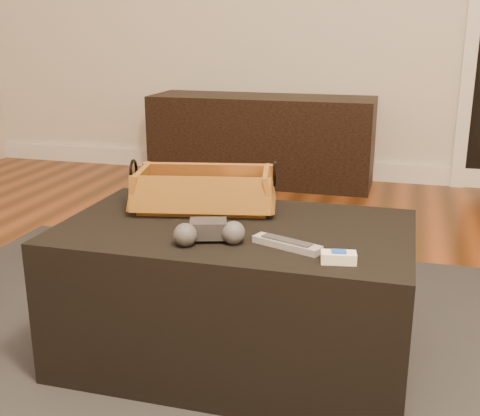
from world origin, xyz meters
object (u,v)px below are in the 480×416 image
(media_cabinet, at_px, (262,140))
(cream_gadget, at_px, (339,257))
(ottoman, at_px, (235,293))
(silver_remote, at_px, (287,244))
(tv_remote, at_px, (196,202))
(game_controller, at_px, (209,232))
(wicker_basket, at_px, (204,193))

(media_cabinet, xyz_separation_m, cream_gadget, (0.77, -2.40, 0.17))
(ottoman, distance_m, silver_remote, 0.31)
(tv_remote, bearing_deg, game_controller, -81.63)
(ottoman, distance_m, tv_remote, 0.31)
(media_cabinet, distance_m, cream_gadget, 2.52)
(wicker_basket, relative_size, game_controller, 2.42)
(media_cabinet, height_order, game_controller, media_cabinet)
(tv_remote, relative_size, game_controller, 1.18)
(game_controller, bearing_deg, ottoman, 80.55)
(media_cabinet, distance_m, silver_remote, 2.42)
(media_cabinet, bearing_deg, wicker_basket, -81.35)
(wicker_basket, bearing_deg, ottoman, -43.89)
(game_controller, bearing_deg, wicker_basket, 111.22)
(ottoman, relative_size, cream_gadget, 11.04)
(wicker_basket, bearing_deg, cream_gadget, -36.60)
(ottoman, distance_m, wicker_basket, 0.33)
(game_controller, relative_size, silver_remote, 1.02)
(ottoman, bearing_deg, silver_remote, -37.62)
(media_cabinet, distance_m, wicker_basket, 2.09)
(tv_remote, xyz_separation_m, wicker_basket, (0.02, 0.02, 0.02))
(media_cabinet, distance_m, game_controller, 2.39)
(ottoman, bearing_deg, media_cabinet, 101.67)
(tv_remote, height_order, cream_gadget, tv_remote)
(wicker_basket, height_order, silver_remote, wicker_basket)
(silver_remote, bearing_deg, media_cabinet, 105.17)
(game_controller, distance_m, silver_remote, 0.21)
(media_cabinet, distance_m, ottoman, 2.24)
(cream_gadget, bearing_deg, wicker_basket, 143.40)
(media_cabinet, height_order, cream_gadget, media_cabinet)
(tv_remote, relative_size, silver_remote, 1.21)
(media_cabinet, xyz_separation_m, tv_remote, (0.29, -2.08, 0.18))
(ottoman, bearing_deg, tv_remote, 144.31)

